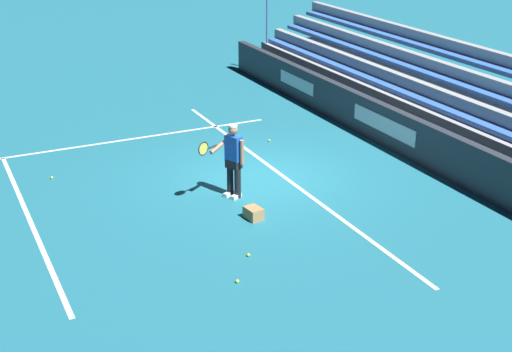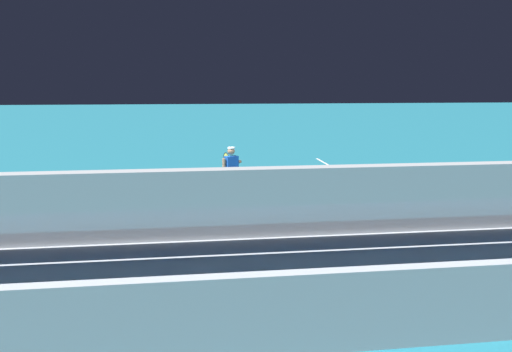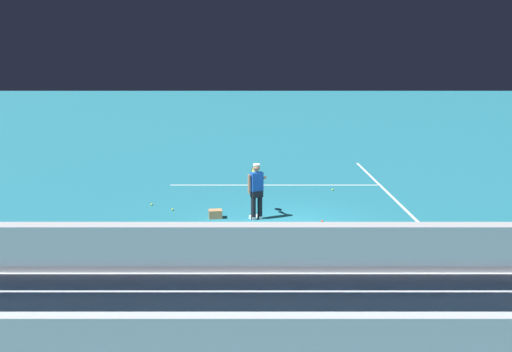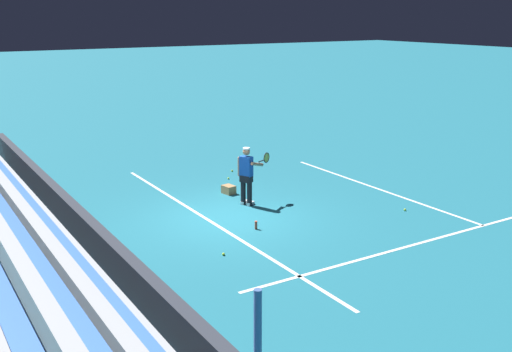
{
  "view_description": "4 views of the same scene",
  "coord_description": "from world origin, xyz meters",
  "px_view_note": "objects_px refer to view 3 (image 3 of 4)",
  "views": [
    {
      "loc": [
        -14.36,
        7.1,
        6.63
      ],
      "look_at": [
        -1.23,
        0.76,
        0.63
      ],
      "focal_mm": 50.0,
      "sensor_mm": 36.0,
      "label": 1
    },
    {
      "loc": [
        -1.93,
        -12.86,
        3.44
      ],
      "look_at": [
        0.1,
        1.98,
        0.7
      ],
      "focal_mm": 35.0,
      "sensor_mm": 36.0,
      "label": 2
    },
    {
      "loc": [
        -0.75,
        -13.49,
        4.58
      ],
      "look_at": [
        -0.81,
        1.73,
        1.2
      ],
      "focal_mm": 35.0,
      "sensor_mm": 36.0,
      "label": 3
    },
    {
      "loc": [
        13.63,
        -7.5,
        5.45
      ],
      "look_at": [
        -0.8,
        1.44,
        0.81
      ],
      "focal_mm": 42.0,
      "sensor_mm": 36.0,
      "label": 4
    }
  ],
  "objects_px": {
    "ball_box_cardboard": "(217,214)",
    "water_bottle": "(324,224)",
    "tennis_ball_far_left": "(153,204)",
    "tennis_ball_stray_back": "(374,246)",
    "tennis_ball_toward_net": "(174,209)",
    "tennis_ball_far_right": "(334,190)",
    "tennis_player": "(258,190)"
  },
  "relations": [
    {
      "from": "tennis_ball_far_right",
      "to": "water_bottle",
      "type": "xyz_separation_m",
      "value": [
        -0.96,
        -4.4,
        0.08
      ]
    },
    {
      "from": "tennis_ball_far_left",
      "to": "water_bottle",
      "type": "bearing_deg",
      "value": -23.52
    },
    {
      "from": "tennis_ball_stray_back",
      "to": "tennis_player",
      "type": "bearing_deg",
      "value": 140.85
    },
    {
      "from": "tennis_ball_toward_net",
      "to": "tennis_ball_far_left",
      "type": "bearing_deg",
      "value": 143.2
    },
    {
      "from": "tennis_player",
      "to": "ball_box_cardboard",
      "type": "height_order",
      "value": "tennis_player"
    },
    {
      "from": "tennis_ball_stray_back",
      "to": "tennis_ball_far_right",
      "type": "bearing_deg",
      "value": 91.2
    },
    {
      "from": "tennis_ball_stray_back",
      "to": "water_bottle",
      "type": "height_order",
      "value": "water_bottle"
    },
    {
      "from": "tennis_ball_toward_net",
      "to": "water_bottle",
      "type": "xyz_separation_m",
      "value": [
        4.61,
        -1.76,
        0.08
      ]
    },
    {
      "from": "tennis_ball_far_left",
      "to": "water_bottle",
      "type": "xyz_separation_m",
      "value": [
        5.41,
        -2.35,
        0.08
      ]
    },
    {
      "from": "ball_box_cardboard",
      "to": "tennis_ball_far_left",
      "type": "xyz_separation_m",
      "value": [
        -2.25,
        1.4,
        -0.1
      ]
    },
    {
      "from": "tennis_ball_stray_back",
      "to": "water_bottle",
      "type": "distance_m",
      "value": 1.91
    },
    {
      "from": "ball_box_cardboard",
      "to": "tennis_ball_toward_net",
      "type": "height_order",
      "value": "ball_box_cardboard"
    },
    {
      "from": "ball_box_cardboard",
      "to": "tennis_ball_toward_net",
      "type": "distance_m",
      "value": 1.66
    },
    {
      "from": "ball_box_cardboard",
      "to": "water_bottle",
      "type": "xyz_separation_m",
      "value": [
        3.16,
        -0.95,
        -0.02
      ]
    },
    {
      "from": "tennis_ball_far_right",
      "to": "tennis_ball_far_left",
      "type": "bearing_deg",
      "value": -162.21
    },
    {
      "from": "water_bottle",
      "to": "tennis_ball_far_right",
      "type": "bearing_deg",
      "value": 77.64
    },
    {
      "from": "tennis_ball_far_left",
      "to": "tennis_ball_stray_back",
      "type": "height_order",
      "value": "same"
    },
    {
      "from": "tennis_ball_toward_net",
      "to": "tennis_ball_far_right",
      "type": "bearing_deg",
      "value": 25.34
    },
    {
      "from": "tennis_player",
      "to": "tennis_ball_far_right",
      "type": "height_order",
      "value": "tennis_player"
    },
    {
      "from": "tennis_ball_far_left",
      "to": "tennis_ball_toward_net",
      "type": "distance_m",
      "value": 1.0
    },
    {
      "from": "water_bottle",
      "to": "tennis_ball_stray_back",
      "type": "bearing_deg",
      "value": -55.15
    },
    {
      "from": "tennis_player",
      "to": "tennis_ball_stray_back",
      "type": "height_order",
      "value": "tennis_player"
    },
    {
      "from": "tennis_ball_far_left",
      "to": "tennis_ball_stray_back",
      "type": "bearing_deg",
      "value": -31.09
    },
    {
      "from": "tennis_ball_far_left",
      "to": "tennis_ball_toward_net",
      "type": "bearing_deg",
      "value": -36.8
    },
    {
      "from": "tennis_player",
      "to": "tennis_ball_stray_back",
      "type": "xyz_separation_m",
      "value": [
        2.99,
        -2.43,
        -0.86
      ]
    },
    {
      "from": "tennis_ball_far_left",
      "to": "tennis_ball_toward_net",
      "type": "relative_size",
      "value": 1.0
    },
    {
      "from": "tennis_player",
      "to": "tennis_ball_far_left",
      "type": "bearing_deg",
      "value": 157.05
    },
    {
      "from": "ball_box_cardboard",
      "to": "water_bottle",
      "type": "bearing_deg",
      "value": -16.81
    },
    {
      "from": "tennis_player",
      "to": "tennis_ball_far_left",
      "type": "distance_m",
      "value": 3.91
    },
    {
      "from": "water_bottle",
      "to": "ball_box_cardboard",
      "type": "bearing_deg",
      "value": 163.19
    },
    {
      "from": "ball_box_cardboard",
      "to": "tennis_ball_toward_net",
      "type": "bearing_deg",
      "value": 151.07
    },
    {
      "from": "tennis_player",
      "to": "ball_box_cardboard",
      "type": "bearing_deg",
      "value": 176.06
    }
  ]
}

